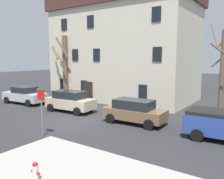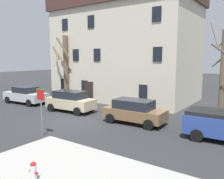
# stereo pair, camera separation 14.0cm
# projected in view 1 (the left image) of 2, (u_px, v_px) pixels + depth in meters

# --- Properties ---
(ground_plane) EXTENTS (120.00, 120.00, 0.00)m
(ground_plane) POSITION_uv_depth(u_px,v_px,m) (72.00, 121.00, 16.74)
(ground_plane) COLOR #2D2D30
(building_main) EXTENTS (15.30, 8.75, 11.56)m
(building_main) POSITION_uv_depth(u_px,v_px,m) (124.00, 45.00, 25.73)
(building_main) COLOR beige
(building_main) RESTS_ON ground_plane
(tree_bare_near) EXTENTS (3.18, 3.22, 6.84)m
(tree_bare_near) POSITION_uv_depth(u_px,v_px,m) (65.00, 65.00, 25.05)
(tree_bare_near) COLOR brown
(tree_bare_near) RESTS_ON ground_plane
(tree_bare_mid) EXTENTS (2.64, 2.78, 7.17)m
(tree_bare_mid) POSITION_uv_depth(u_px,v_px,m) (222.00, 71.00, 16.57)
(tree_bare_mid) COLOR brown
(tree_bare_mid) RESTS_ON ground_plane
(car_silver_sedan) EXTENTS (4.77, 2.30, 1.68)m
(car_silver_sedan) POSITION_uv_depth(u_px,v_px,m) (25.00, 95.00, 23.16)
(car_silver_sedan) COLOR #B7BABF
(car_silver_sedan) RESTS_ON ground_plane
(car_beige_wagon) EXTENTS (4.34, 2.15, 1.76)m
(car_beige_wagon) POSITION_uv_depth(u_px,v_px,m) (70.00, 101.00, 19.68)
(car_beige_wagon) COLOR #C6B793
(car_beige_wagon) RESTS_ON ground_plane
(car_brown_wagon) EXTENTS (4.29, 2.12, 1.66)m
(car_brown_wagon) POSITION_uv_depth(u_px,v_px,m) (135.00, 111.00, 16.13)
(car_brown_wagon) COLOR brown
(car_brown_wagon) RESTS_ON ground_plane
(fire_hydrant) EXTENTS (0.42, 0.22, 0.71)m
(fire_hydrant) POSITION_uv_depth(u_px,v_px,m) (35.00, 171.00, 8.35)
(fire_hydrant) COLOR silver
(fire_hydrant) RESTS_ON sidewalk_slab
(street_sign_pole) EXTENTS (0.76, 0.07, 2.77)m
(street_sign_pole) POSITION_uv_depth(u_px,v_px,m) (41.00, 103.00, 13.30)
(street_sign_pole) COLOR slate
(street_sign_pole) RESTS_ON ground_plane
(bicycle_leaning) EXTENTS (1.74, 0.24, 1.03)m
(bicycle_leaning) POSITION_uv_depth(u_px,v_px,m) (83.00, 99.00, 23.74)
(bicycle_leaning) COLOR black
(bicycle_leaning) RESTS_ON ground_plane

